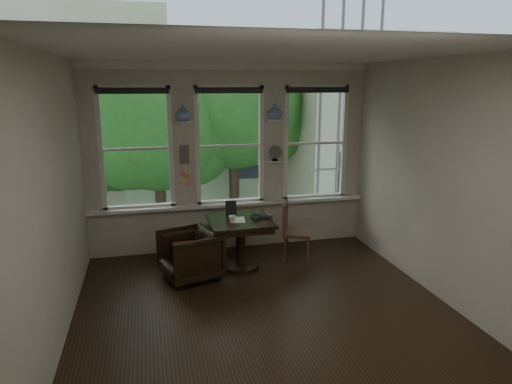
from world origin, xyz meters
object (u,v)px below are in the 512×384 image
object	(u,v)px
side_chair_right	(297,232)
armchair_left	(190,255)
table	(241,244)
mug	(232,219)
laptop	(261,218)

from	to	relation	value
side_chair_right	armchair_left	bearing A→B (deg)	122.04
table	armchair_left	distance (m)	0.79
table	mug	size ratio (longest dim) A/B	8.38
laptop	mug	world-z (taller)	mug
side_chair_right	laptop	xyz separation A→B (m)	(-0.60, -0.09, 0.30)
side_chair_right	laptop	size ratio (longest dim) A/B	2.72
laptop	table	bearing A→B (deg)	-160.09
side_chair_right	laptop	world-z (taller)	side_chair_right
table	laptop	bearing A→B (deg)	-4.25
side_chair_right	mug	size ratio (longest dim) A/B	8.57
laptop	mug	distance (m)	0.46
side_chair_right	laptop	distance (m)	0.67
table	laptop	world-z (taller)	laptop
armchair_left	mug	bearing A→B (deg)	81.36
table	mug	world-z (taller)	mug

